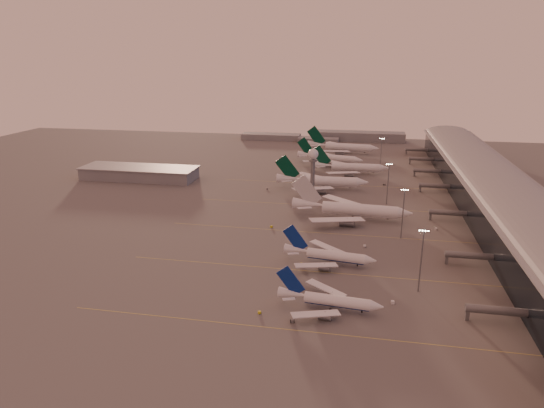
# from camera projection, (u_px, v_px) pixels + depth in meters

# --- Properties ---
(ground) EXTENTS (700.00, 700.00, 0.00)m
(ground) POSITION_uv_depth(u_px,v_px,m) (266.00, 278.00, 190.82)
(ground) COLOR #565353
(ground) RESTS_ON ground
(taxiway_markings) EXTENTS (180.00, 185.25, 0.02)m
(taxiway_markings) POSITION_uv_depth(u_px,v_px,m) (348.00, 234.00, 237.94)
(taxiway_markings) COLOR gold
(taxiway_markings) RESTS_ON ground
(terminal) EXTENTS (57.00, 362.00, 23.04)m
(terminal) POSITION_uv_depth(u_px,v_px,m) (493.00, 192.00, 271.51)
(terminal) COLOR black
(terminal) RESTS_ON ground
(hangar) EXTENTS (82.00, 27.00, 8.50)m
(hangar) POSITION_uv_depth(u_px,v_px,m) (139.00, 173.00, 342.53)
(hangar) COLOR slate
(hangar) RESTS_ON ground
(radar_tower) EXTENTS (6.40, 6.40, 31.10)m
(radar_tower) POSITION_uv_depth(u_px,v_px,m) (313.00, 163.00, 296.29)
(radar_tower) COLOR slate
(radar_tower) RESTS_ON ground
(mast_a) EXTENTS (3.60, 0.56, 25.00)m
(mast_a) POSITION_uv_depth(u_px,v_px,m) (421.00, 257.00, 176.29)
(mast_a) COLOR slate
(mast_a) RESTS_ON ground
(mast_b) EXTENTS (3.60, 0.56, 25.00)m
(mast_b) POSITION_uv_depth(u_px,v_px,m) (403.00, 211.00, 228.43)
(mast_b) COLOR slate
(mast_b) RESTS_ON ground
(mast_c) EXTENTS (3.60, 0.56, 25.00)m
(mast_c) POSITION_uv_depth(u_px,v_px,m) (388.00, 182.00, 280.92)
(mast_c) COLOR slate
(mast_c) RESTS_ON ground
(mast_d) EXTENTS (3.60, 0.56, 25.00)m
(mast_d) POSITION_uv_depth(u_px,v_px,m) (381.00, 152.00, 365.71)
(mast_d) COLOR slate
(mast_d) RESTS_ON ground
(distant_horizon) EXTENTS (165.00, 37.50, 9.00)m
(distant_horizon) POSITION_uv_depth(u_px,v_px,m) (332.00, 137.00, 494.20)
(distant_horizon) COLOR slate
(distant_horizon) RESTS_ON ground
(narrowbody_near) EXTENTS (37.41, 29.75, 14.62)m
(narrowbody_near) POSITION_uv_depth(u_px,v_px,m) (329.00, 302.00, 166.73)
(narrowbody_near) COLOR white
(narrowbody_near) RESTS_ON ground
(narrowbody_mid) EXTENTS (40.04, 31.77, 15.69)m
(narrowbody_mid) POSITION_uv_depth(u_px,v_px,m) (329.00, 257.00, 203.30)
(narrowbody_mid) COLOR white
(narrowbody_mid) RESTS_ON ground
(widebody_white) EXTENTS (64.57, 51.57, 22.71)m
(widebody_white) POSITION_uv_depth(u_px,v_px,m) (351.00, 212.00, 258.86)
(widebody_white) COLOR white
(widebody_white) RESTS_ON ground
(greentail_a) EXTENTS (60.91, 49.11, 22.11)m
(greentail_a) POSITION_uv_depth(u_px,v_px,m) (322.00, 183.00, 316.63)
(greentail_a) COLOR white
(greentail_a) RESTS_ON ground
(greentail_b) EXTENTS (57.21, 46.18, 20.77)m
(greentail_b) POSITION_uv_depth(u_px,v_px,m) (350.00, 169.00, 357.18)
(greentail_b) COLOR white
(greentail_b) RESTS_ON ground
(greentail_c) EXTENTS (54.39, 43.41, 20.10)m
(greentail_c) POSITION_uv_depth(u_px,v_px,m) (330.00, 159.00, 390.09)
(greentail_c) COLOR white
(greentail_c) RESTS_ON ground
(greentail_d) EXTENTS (64.49, 51.85, 23.44)m
(greentail_d) POSITION_uv_depth(u_px,v_px,m) (343.00, 149.00, 431.29)
(greentail_d) COLOR white
(greentail_d) RESTS_ON ground
(gsv_truck_a) EXTENTS (4.71, 4.47, 1.93)m
(gsv_truck_a) POSITION_uv_depth(u_px,v_px,m) (260.00, 311.00, 164.71)
(gsv_truck_a) COLOR gold
(gsv_truck_a) RESTS_ON ground
(gsv_tug_near) EXTENTS (2.58, 3.60, 0.93)m
(gsv_tug_near) POSITION_uv_depth(u_px,v_px,m) (292.00, 321.00, 159.40)
(gsv_tug_near) COLOR slate
(gsv_tug_near) RESTS_ON ground
(gsv_catering_a) EXTENTS (6.01, 3.58, 4.61)m
(gsv_catering_a) POSITION_uv_depth(u_px,v_px,m) (394.00, 298.00, 170.61)
(gsv_catering_a) COLOR white
(gsv_catering_a) RESTS_ON ground
(gsv_tug_mid) EXTENTS (4.61, 4.01, 1.13)m
(gsv_tug_mid) POSITION_uv_depth(u_px,v_px,m) (301.00, 265.00, 201.94)
(gsv_tug_mid) COLOR gold
(gsv_tug_mid) RESTS_ON ground
(gsv_truck_b) EXTENTS (6.13, 3.84, 2.33)m
(gsv_truck_b) POSITION_uv_depth(u_px,v_px,m) (366.00, 245.00, 221.23)
(gsv_truck_b) COLOR white
(gsv_truck_b) RESTS_ON ground
(gsv_truck_c) EXTENTS (4.40, 5.35, 2.09)m
(gsv_truck_c) POSITION_uv_depth(u_px,v_px,m) (272.00, 226.00, 246.58)
(gsv_truck_c) COLOR gold
(gsv_truck_c) RESTS_ON ground
(gsv_catering_b) EXTENTS (5.03, 3.04, 3.85)m
(gsv_catering_b) POSITION_uv_depth(u_px,v_px,m) (437.00, 226.00, 243.23)
(gsv_catering_b) COLOR white
(gsv_catering_b) RESTS_ON ground
(gsv_truck_d) EXTENTS (2.78, 5.68, 2.19)m
(gsv_truck_d) POSITION_uv_depth(u_px,v_px,m) (267.00, 188.00, 315.99)
(gsv_truck_d) COLOR slate
(gsv_truck_d) RESTS_ON ground
(gsv_tug_hangar) EXTENTS (3.74, 2.76, 0.96)m
(gsv_tug_hangar) POSITION_uv_depth(u_px,v_px,m) (384.00, 185.00, 326.45)
(gsv_tug_hangar) COLOR slate
(gsv_tug_hangar) RESTS_ON ground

